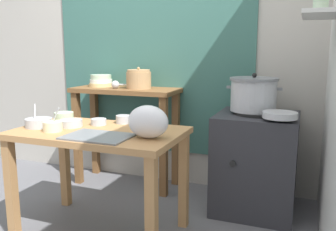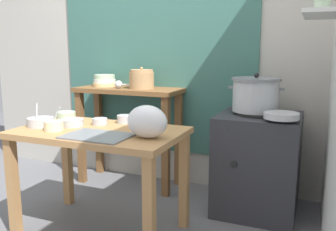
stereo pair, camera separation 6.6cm
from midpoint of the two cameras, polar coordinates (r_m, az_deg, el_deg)
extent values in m
plane|color=slate|center=(2.67, -8.02, -17.38)|extent=(9.00, 9.00, 0.00)
cube|color=#B2ADA3|center=(3.32, 2.85, 11.46)|extent=(4.40, 0.10, 2.60)
cube|color=#38665B|center=(3.36, -1.62, 12.31)|extent=(1.90, 0.02, 2.10)
cube|color=silver|center=(2.43, 23.91, 14.51)|extent=(0.20, 0.56, 0.02)
cylinder|color=#B7D1AD|center=(2.26, 24.10, 16.38)|extent=(0.07, 0.07, 0.09)
cylinder|color=#B7D1AD|center=(2.40, 24.03, 15.88)|extent=(0.09, 0.09, 0.09)
cylinder|color=beige|center=(2.58, 23.95, 15.38)|extent=(0.07, 0.07, 0.08)
cube|color=#B27F4C|center=(2.41, -10.13, -2.68)|extent=(1.10, 0.66, 0.04)
cube|color=#B27F4C|center=(2.62, -22.70, -10.54)|extent=(0.06, 0.06, 0.68)
cube|color=#B27F4C|center=(2.07, -2.04, -15.38)|extent=(0.06, 0.06, 0.68)
cube|color=#B27F4C|center=(3.01, -15.09, -7.34)|extent=(0.06, 0.06, 0.68)
cube|color=#B27F4C|center=(2.55, 3.32, -10.29)|extent=(0.06, 0.06, 0.68)
cube|color=brown|center=(3.26, -5.73, 4.04)|extent=(0.96, 0.40, 0.04)
cube|color=brown|center=(3.44, -13.12, -3.47)|extent=(0.06, 0.06, 0.86)
cube|color=brown|center=(3.03, 0.27, -5.08)|extent=(0.06, 0.06, 0.86)
cube|color=brown|center=(3.68, -10.40, -2.46)|extent=(0.06, 0.06, 0.86)
cube|color=brown|center=(3.30, 2.26, -3.79)|extent=(0.06, 0.06, 0.86)
cube|color=#2D2D33|center=(2.87, 14.66, -7.35)|extent=(0.60, 0.60, 0.76)
cylinder|color=black|center=(2.78, 15.03, 0.33)|extent=(0.36, 0.36, 0.02)
cylinder|color=black|center=(2.58, 11.10, -7.59)|extent=(0.04, 0.02, 0.04)
cylinder|color=#B7BABF|center=(2.79, 14.40, 3.02)|extent=(0.34, 0.34, 0.23)
cylinder|color=slate|center=(2.77, 14.52, 5.61)|extent=(0.36, 0.36, 0.02)
sphere|color=black|center=(2.77, 14.54, 6.18)|extent=(0.04, 0.04, 0.04)
cube|color=slate|center=(2.81, 10.65, 4.43)|extent=(0.04, 0.02, 0.02)
cube|color=slate|center=(2.76, 18.32, 3.96)|extent=(0.04, 0.02, 0.02)
cylinder|color=tan|center=(3.19, -3.62, 5.61)|extent=(0.22, 0.22, 0.15)
cylinder|color=tan|center=(3.18, -3.64, 7.10)|extent=(0.20, 0.20, 0.02)
sphere|color=tan|center=(3.18, -3.64, 7.50)|extent=(0.02, 0.02, 0.02)
cylinder|color=#E5C684|center=(3.42, -9.47, 4.89)|extent=(0.22, 0.22, 0.04)
cylinder|color=silver|center=(3.42, -9.48, 5.45)|extent=(0.20, 0.20, 0.03)
cylinder|color=#B7D1AD|center=(3.42, -9.50, 6.08)|extent=(0.19, 0.19, 0.04)
sphere|color=#B7BABF|center=(3.23, -7.29, 4.92)|extent=(0.07, 0.07, 0.07)
cylinder|color=#B7BABF|center=(3.20, -4.77, 4.93)|extent=(0.21, 0.08, 0.01)
cube|color=slate|center=(2.22, -10.31, -3.21)|extent=(0.40, 0.28, 0.01)
ellipsoid|color=white|center=(2.13, -2.45, -0.99)|extent=(0.25, 0.17, 0.20)
cylinder|color=#B7BABF|center=(2.55, 18.25, -0.01)|extent=(0.24, 0.24, 0.04)
cylinder|color=#B7BABF|center=(2.56, -14.24, -1.10)|extent=(0.16, 0.16, 0.05)
cylinder|color=#BFB28C|center=(2.55, -14.25, -0.71)|extent=(0.13, 0.13, 0.01)
cylinder|color=#B7BABF|center=(2.42, -2.48, -1.22)|extent=(0.16, 0.16, 0.06)
cylinder|color=#337238|center=(2.42, -2.48, -0.62)|extent=(0.14, 0.14, 0.01)
cylinder|color=#B7D1AD|center=(2.77, -15.24, -0.08)|extent=(0.14, 0.14, 0.06)
cylinder|color=beige|center=(2.77, -15.26, 0.45)|extent=(0.12, 0.12, 0.01)
cylinder|color=#B7BABF|center=(2.61, -18.90, -0.98)|extent=(0.18, 0.18, 0.06)
cylinder|color=beige|center=(2.61, -18.93, -0.47)|extent=(0.15, 0.15, 0.01)
cylinder|color=#B7BABF|center=(2.60, -19.45, 0.06)|extent=(0.06, 0.08, 0.15)
cylinder|color=#B7BABF|center=(2.59, -6.23, -0.57)|extent=(0.10, 0.10, 0.06)
cylinder|color=beige|center=(2.59, -6.24, -0.08)|extent=(0.09, 0.09, 0.01)
cylinder|color=beige|center=(2.45, -16.95, -1.56)|extent=(0.12, 0.12, 0.06)
cylinder|color=beige|center=(2.44, -16.98, -0.96)|extent=(0.10, 0.10, 0.01)
cylinder|color=#B7BABF|center=(2.45, -16.75, -0.41)|extent=(0.10, 0.02, 0.15)
cylinder|color=#B7BABF|center=(2.57, -10.06, -0.93)|extent=(0.11, 0.11, 0.04)
cylinder|color=#337238|center=(2.56, -10.08, -0.58)|extent=(0.09, 0.09, 0.01)
camera|label=1|loc=(0.03, -89.19, 0.15)|focal=38.39mm
camera|label=2|loc=(0.03, 90.81, -0.15)|focal=38.39mm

